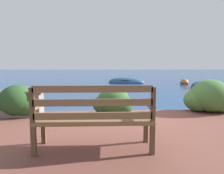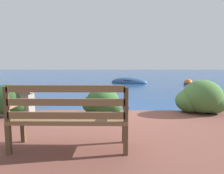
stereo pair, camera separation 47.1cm
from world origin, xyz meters
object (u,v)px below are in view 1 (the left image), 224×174
rowboat_nearest (203,88)px  rowboat_mid (126,82)px  mooring_buoy (184,83)px  park_bench (94,116)px

rowboat_nearest → rowboat_mid: 5.26m
rowboat_mid → mooring_buoy: bearing=4.3°
park_bench → mooring_buoy: bearing=69.6°
mooring_buoy → rowboat_mid: bearing=165.5°
rowboat_mid → mooring_buoy: (3.87, -1.00, 0.03)m
rowboat_mid → mooring_buoy: 4.00m
rowboat_mid → mooring_buoy: size_ratio=4.62×
rowboat_nearest → rowboat_mid: size_ratio=1.18×
park_bench → rowboat_nearest: park_bench is taller
rowboat_mid → mooring_buoy: rowboat_mid is taller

